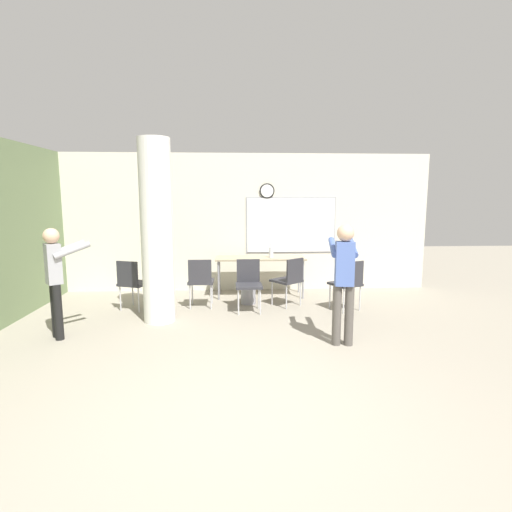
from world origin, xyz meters
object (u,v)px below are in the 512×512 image
object	(u,v)px
chair_table_right	(289,278)
person_playing_side	(344,275)
chair_table_left	(201,279)
bottle_on_table	(271,252)
chair_near_pillar	(132,281)
person_watching_back	(56,274)
folding_table	(260,260)
chair_table_front	(249,281)
chair_mid_room	(348,281)

from	to	relation	value
chair_table_right	person_playing_side	distance (m)	1.99
chair_table_left	chair_table_right	size ratio (longest dim) A/B	1.00
person_playing_side	bottle_on_table	bearing A→B (deg)	105.17
chair_table_left	chair_near_pillar	size ratio (longest dim) A/B	1.00
bottle_on_table	person_playing_side	size ratio (longest dim) A/B	0.18
person_watching_back	folding_table	bearing A→B (deg)	37.01
chair_table_front	person_watching_back	distance (m)	2.93
bottle_on_table	chair_table_front	size ratio (longest dim) A/B	0.32
bottle_on_table	chair_table_right	distance (m)	0.83
chair_near_pillar	person_watching_back	xyz separation A→B (m)	(-0.67, -1.34, 0.38)
folding_table	chair_table_right	world-z (taller)	chair_table_right
person_playing_side	chair_table_right	bearing A→B (deg)	103.14
folding_table	chair_near_pillar	distance (m)	2.41
chair_mid_room	person_watching_back	bearing A→B (deg)	-165.84
chair_table_front	folding_table	bearing A→B (deg)	75.38
chair_near_pillar	chair_mid_room	world-z (taller)	same
chair_table_left	chair_near_pillar	bearing A→B (deg)	-175.11
chair_table_front	chair_mid_room	size ratio (longest dim) A/B	1.00
bottle_on_table	person_watching_back	bearing A→B (deg)	-145.66
chair_table_right	folding_table	bearing A→B (deg)	121.56
person_watching_back	chair_table_right	bearing A→B (deg)	23.00
chair_near_pillar	chair_table_front	size ratio (longest dim) A/B	1.00
person_watching_back	chair_table_front	bearing A→B (deg)	24.12
chair_mid_room	person_playing_side	world-z (taller)	person_playing_side
chair_mid_room	person_playing_side	distance (m)	1.69
folding_table	chair_table_left	bearing A→B (deg)	-144.97
folding_table	chair_table_left	xyz separation A→B (m)	(-1.09, -0.77, -0.20)
bottle_on_table	chair_mid_room	xyz separation A→B (m)	(1.22, -1.04, -0.37)
chair_table_left	person_playing_side	xyz separation A→B (m)	(2.00, -1.89, 0.42)
person_playing_side	person_watching_back	size ratio (longest dim) A/B	1.04
folding_table	chair_table_left	world-z (taller)	chair_table_left
chair_table_right	person_watching_back	size ratio (longest dim) A/B	0.57
chair_table_right	person_watching_back	world-z (taller)	person_watching_back
chair_mid_room	chair_table_left	bearing A→B (deg)	172.36
chair_table_left	chair_table_front	xyz separation A→B (m)	(0.83, -0.25, 0.00)
folding_table	person_playing_side	distance (m)	2.81
bottle_on_table	person_watching_back	world-z (taller)	person_watching_back
chair_table_left	person_playing_side	bearing A→B (deg)	-43.30
folding_table	person_watching_back	world-z (taller)	person_watching_back
folding_table	person_watching_back	xyz separation A→B (m)	(-2.92, -2.20, 0.18)
chair_near_pillar	person_watching_back	bearing A→B (deg)	-116.73
person_playing_side	person_watching_back	xyz separation A→B (m)	(-3.83, 0.45, -0.04)
chair_table_left	chair_table_front	bearing A→B (deg)	-16.48
chair_table_left	person_watching_back	size ratio (longest dim) A/B	0.57
chair_table_front	person_playing_side	distance (m)	2.06
chair_near_pillar	chair_table_right	xyz separation A→B (m)	(2.71, 0.10, 0.00)
chair_table_left	chair_table_right	world-z (taller)	same
folding_table	chair_mid_room	distance (m)	1.81
chair_table_right	chair_table_front	xyz separation A→B (m)	(-0.73, -0.25, 0.00)
chair_mid_room	person_playing_side	xyz separation A→B (m)	(-0.52, -1.55, 0.42)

